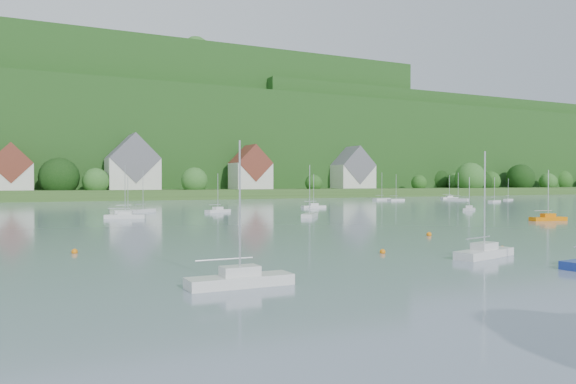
{
  "coord_description": "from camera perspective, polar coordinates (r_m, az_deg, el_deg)",
  "views": [
    {
      "loc": [
        -29.52,
        5.0,
        5.36
      ],
      "look_at": [
        4.97,
        75.0,
        4.0
      ],
      "focal_mm": 34.89,
      "sensor_mm": 36.0,
      "label": 1
    }
  ],
  "objects": [
    {
      "name": "far_shore_strip",
      "position": [
        197.26,
        -17.62,
        -0.17
      ],
      "size": [
        600.0,
        60.0,
        3.0
      ],
      "primitive_type": "cube",
      "color": "#32511E",
      "rests_on": "ground"
    },
    {
      "name": "forested_ridge",
      "position": [
        265.84,
        -19.78,
        4.72
      ],
      "size": [
        620.0,
        181.22,
        69.89
      ],
      "color": "#154115",
      "rests_on": "ground"
    },
    {
      "name": "village_building_1",
      "position": [
        184.03,
        -26.39,
        1.95
      ],
      "size": [
        12.0,
        9.36,
        14.0
      ],
      "color": "beige",
      "rests_on": "far_shore_strip"
    },
    {
      "name": "village_building_2",
      "position": [
        186.29,
        -15.56,
        2.47
      ],
      "size": [
        16.0,
        11.44,
        18.0
      ],
      "color": "beige",
      "rests_on": "far_shore_strip"
    },
    {
      "name": "village_building_3",
      "position": [
        195.78,
        -3.85,
        2.19
      ],
      "size": [
        13.0,
        10.4,
        15.5
      ],
      "color": "beige",
      "rests_on": "far_shore_strip"
    },
    {
      "name": "village_building_4",
      "position": [
        220.29,
        6.64,
        2.09
      ],
      "size": [
        15.0,
        10.4,
        16.5
      ],
      "color": "beige",
      "rests_on": "far_shore_strip"
    },
    {
      "name": "near_sailboat_0",
      "position": [
        29.18,
        -4.92,
        -8.75
      ],
      "size": [
        5.57,
        1.57,
        7.51
      ],
      "rotation": [
        0.0,
        0.0,
        0.0
      ],
      "color": "silver",
      "rests_on": "ground"
    },
    {
      "name": "near_sailboat_3",
      "position": [
        42.5,
        19.37,
        -5.73
      ],
      "size": [
        5.82,
        2.97,
        7.57
      ],
      "rotation": [
        0.0,
        0.0,
        0.26
      ],
      "color": "silver",
      "rests_on": "ground"
    },
    {
      "name": "near_sailboat_5",
      "position": [
        85.99,
        24.97,
        -2.4
      ],
      "size": [
        5.42,
        2.42,
        7.07
      ],
      "rotation": [
        0.0,
        0.0,
        -0.19
      ],
      "color": "orange",
      "rests_on": "ground"
    },
    {
      "name": "mooring_buoy_0",
      "position": [
        42.92,
        9.61,
        -6.19
      ],
      "size": [
        0.43,
        0.43,
        0.43
      ],
      "primitive_type": "sphere",
      "color": "orange",
      "rests_on": "ground"
    },
    {
      "name": "mooring_buoy_2",
      "position": [
        47.39,
        20.99,
        -5.56
      ],
      "size": [
        0.45,
        0.45,
        0.45
      ],
      "primitive_type": "sphere",
      "color": "orange",
      "rests_on": "ground"
    },
    {
      "name": "mooring_buoy_3",
      "position": [
        57.81,
        14.17,
        -4.35
      ],
      "size": [
        0.5,
        0.5,
        0.5
      ],
      "primitive_type": "sphere",
      "color": "orange",
      "rests_on": "ground"
    },
    {
      "name": "mooring_buoy_5",
      "position": [
        45.33,
        -20.92,
        -5.86
      ],
      "size": [
        0.46,
        0.46,
        0.46
      ],
      "primitive_type": "sphere",
      "color": "orange",
      "rests_on": "ground"
    },
    {
      "name": "far_sailboat_cluster",
      "position": [
        118.99,
        -7.3,
        -1.41
      ],
      "size": [
        193.87,
        75.0,
        8.71
      ],
      "color": "silver",
      "rests_on": "ground"
    }
  ]
}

